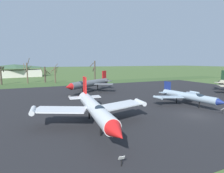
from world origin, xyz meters
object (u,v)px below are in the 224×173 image
object	(u,v)px
jet_fighter_rear_center	(90,83)
jet_fighter_rear_left	(95,108)
jet_fighter_front_left	(188,96)
info_placard_rear_center	(69,98)
info_placard_front_left	(223,110)
visitor_building	(15,71)
info_placard_rear_left	(122,160)

from	to	relation	value
jet_fighter_rear_center	jet_fighter_rear_left	bearing A→B (deg)	-105.54
jet_fighter_front_left	info_placard_rear_center	bearing A→B (deg)	144.91
info_placard_front_left	visitor_building	distance (m)	98.11
info_placard_rear_center	jet_fighter_rear_center	bearing A→B (deg)	49.23
info_placard_front_left	jet_fighter_rear_center	distance (m)	30.09
info_placard_rear_center	jet_fighter_rear_left	size ratio (longest dim) A/B	0.06
jet_fighter_front_left	info_placard_front_left	size ratio (longest dim) A/B	13.73
jet_fighter_rear_center	visitor_building	bearing A→B (deg)	109.03
info_placard_rear_left	visitor_building	xyz separation A→B (m)	(-14.57, 97.81, 2.76)
info_placard_front_left	jet_fighter_front_left	bearing A→B (deg)	97.12
info_placard_front_left	info_placard_rear_left	bearing A→B (deg)	-163.15
visitor_building	jet_fighter_rear_left	bearing A→B (deg)	-80.21
jet_fighter_rear_left	jet_fighter_rear_center	bearing A→B (deg)	74.46
jet_fighter_front_left	jet_fighter_rear_center	distance (m)	24.32
jet_fighter_rear_center	info_placard_rear_center	distance (m)	10.60
info_placard_rear_center	info_placard_rear_left	world-z (taller)	info_placard_rear_center
jet_fighter_rear_center	info_placard_rear_center	world-z (taller)	jet_fighter_rear_center
info_placard_front_left	jet_fighter_rear_center	xyz separation A→B (m)	(-12.76, 27.19, 1.86)
jet_fighter_front_left	jet_fighter_rear_center	bearing A→B (deg)	119.58
jet_fighter_rear_center	info_placard_rear_left	bearing A→B (deg)	-102.91
info_placard_front_left	jet_fighter_rear_center	size ratio (longest dim) A/B	0.06
jet_fighter_rear_center	visitor_building	world-z (taller)	visitor_building
info_placard_front_left	jet_fighter_rear_center	world-z (taller)	jet_fighter_rear_center
info_placard_front_left	jet_fighter_rear_left	distance (m)	19.86
jet_fighter_rear_center	jet_fighter_rear_left	xyz separation A→B (m)	(-6.85, -24.64, -0.04)
jet_fighter_front_left	info_placard_front_left	xyz separation A→B (m)	(0.76, -6.05, -1.23)
jet_fighter_rear_center	info_placard_rear_center	size ratio (longest dim) A/B	14.43
jet_fighter_rear_center	info_placard_rear_center	bearing A→B (deg)	-130.77
info_placard_rear_left	jet_fighter_rear_left	bearing A→B (deg)	84.77
jet_fighter_rear_center	info_placard_rear_left	size ratio (longest dim) A/B	16.53
jet_fighter_front_left	jet_fighter_rear_left	size ratio (longest dim) A/B	0.73
jet_fighter_rear_left	visitor_building	bearing A→B (deg)	99.79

